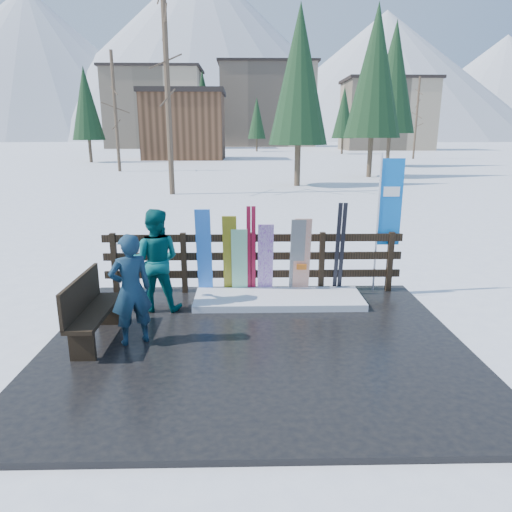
{
  "coord_description": "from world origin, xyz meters",
  "views": [
    {
      "loc": [
        -0.12,
        -6.08,
        2.97
      ],
      "look_at": [
        0.03,
        1.0,
        1.1
      ],
      "focal_mm": 32.0,
      "sensor_mm": 36.0,
      "label": 1
    }
  ],
  "objects_px": {
    "snowboard_2": "(230,256)",
    "snowboard_1": "(240,262)",
    "snowboard_0": "(204,253)",
    "snowboard_3": "(265,260)",
    "bench": "(90,308)",
    "person_front": "(131,290)",
    "rental_flag": "(388,208)",
    "snowboard_5": "(302,257)",
    "snowboard_4": "(297,257)",
    "person_back": "(156,260)"
  },
  "relations": [
    {
      "from": "snowboard_2",
      "to": "snowboard_1",
      "type": "bearing_deg",
      "value": 0.0
    },
    {
      "from": "snowboard_0",
      "to": "snowboard_1",
      "type": "xyz_separation_m",
      "value": [
        0.64,
        0.0,
        -0.18
      ]
    },
    {
      "from": "snowboard_0",
      "to": "snowboard_3",
      "type": "xyz_separation_m",
      "value": [
        1.12,
        0.0,
        -0.13
      ]
    },
    {
      "from": "snowboard_1",
      "to": "bench",
      "type": "bearing_deg",
      "value": -138.04
    },
    {
      "from": "person_front",
      "to": "rental_flag",
      "type": "bearing_deg",
      "value": -179.57
    },
    {
      "from": "snowboard_1",
      "to": "snowboard_5",
      "type": "relative_size",
      "value": 0.88
    },
    {
      "from": "snowboard_4",
      "to": "snowboard_1",
      "type": "bearing_deg",
      "value": 180.0
    },
    {
      "from": "bench",
      "to": "snowboard_3",
      "type": "distance_m",
      "value": 3.23
    },
    {
      "from": "snowboard_5",
      "to": "snowboard_2",
      "type": "bearing_deg",
      "value": 180.0
    },
    {
      "from": "rental_flag",
      "to": "person_back",
      "type": "distance_m",
      "value": 4.31
    },
    {
      "from": "person_front",
      "to": "snowboard_3",
      "type": "bearing_deg",
      "value": -162.48
    },
    {
      "from": "snowboard_1",
      "to": "rental_flag",
      "type": "distance_m",
      "value": 2.92
    },
    {
      "from": "snowboard_3",
      "to": "snowboard_5",
      "type": "height_order",
      "value": "snowboard_5"
    },
    {
      "from": "snowboard_0",
      "to": "person_front",
      "type": "distance_m",
      "value": 2.14
    },
    {
      "from": "snowboard_1",
      "to": "rental_flag",
      "type": "height_order",
      "value": "rental_flag"
    },
    {
      "from": "person_front",
      "to": "snowboard_0",
      "type": "bearing_deg",
      "value": -140.81
    },
    {
      "from": "snowboard_4",
      "to": "person_front",
      "type": "bearing_deg",
      "value": -142.48
    },
    {
      "from": "snowboard_0",
      "to": "snowboard_5",
      "type": "distance_m",
      "value": 1.79
    },
    {
      "from": "snowboard_4",
      "to": "rental_flag",
      "type": "distance_m",
      "value": 1.92
    },
    {
      "from": "bench",
      "to": "person_back",
      "type": "bearing_deg",
      "value": 60.35
    },
    {
      "from": "snowboard_2",
      "to": "snowboard_3",
      "type": "height_order",
      "value": "snowboard_2"
    },
    {
      "from": "person_front",
      "to": "snowboard_4",
      "type": "bearing_deg",
      "value": -169.8
    },
    {
      "from": "snowboard_3",
      "to": "person_back",
      "type": "bearing_deg",
      "value": -161.09
    },
    {
      "from": "snowboard_1",
      "to": "snowboard_0",
      "type": "bearing_deg",
      "value": -180.0
    },
    {
      "from": "snowboard_5",
      "to": "person_back",
      "type": "distance_m",
      "value": 2.63
    },
    {
      "from": "bench",
      "to": "snowboard_4",
      "type": "bearing_deg",
      "value": 30.94
    },
    {
      "from": "snowboard_3",
      "to": "person_back",
      "type": "xyz_separation_m",
      "value": [
        -1.88,
        -0.64,
        0.18
      ]
    },
    {
      "from": "snowboard_3",
      "to": "rental_flag",
      "type": "height_order",
      "value": "rental_flag"
    },
    {
      "from": "person_back",
      "to": "person_front",
      "type": "bearing_deg",
      "value": 89.0
    },
    {
      "from": "snowboard_2",
      "to": "person_front",
      "type": "xyz_separation_m",
      "value": [
        -1.32,
        -1.96,
        0.03
      ]
    },
    {
      "from": "snowboard_0",
      "to": "person_back",
      "type": "distance_m",
      "value": 0.99
    },
    {
      "from": "snowboard_1",
      "to": "snowboard_5",
      "type": "height_order",
      "value": "snowboard_5"
    },
    {
      "from": "snowboard_2",
      "to": "snowboard_3",
      "type": "bearing_deg",
      "value": 0.0
    },
    {
      "from": "snowboard_0",
      "to": "person_back",
      "type": "xyz_separation_m",
      "value": [
        -0.76,
        -0.64,
        0.04
      ]
    },
    {
      "from": "snowboard_0",
      "to": "snowboard_2",
      "type": "bearing_deg",
      "value": 0.0
    },
    {
      "from": "snowboard_0",
      "to": "snowboard_2",
      "type": "distance_m",
      "value": 0.47
    },
    {
      "from": "snowboard_2",
      "to": "person_back",
      "type": "distance_m",
      "value": 1.39
    },
    {
      "from": "snowboard_2",
      "to": "person_front",
      "type": "distance_m",
      "value": 2.37
    },
    {
      "from": "snowboard_5",
      "to": "person_back",
      "type": "xyz_separation_m",
      "value": [
        -2.55,
        -0.64,
        0.13
      ]
    },
    {
      "from": "snowboard_4",
      "to": "person_back",
      "type": "relative_size",
      "value": 0.85
    },
    {
      "from": "snowboard_3",
      "to": "person_front",
      "type": "relative_size",
      "value": 0.88
    },
    {
      "from": "snowboard_1",
      "to": "snowboard_2",
      "type": "distance_m",
      "value": 0.21
    },
    {
      "from": "person_back",
      "to": "snowboard_5",
      "type": "bearing_deg",
      "value": -162.66
    },
    {
      "from": "snowboard_2",
      "to": "bench",
      "type": "bearing_deg",
      "value": -135.61
    },
    {
      "from": "snowboard_0",
      "to": "snowboard_5",
      "type": "xyz_separation_m",
      "value": [
        1.79,
        0.0,
        -0.09
      ]
    },
    {
      "from": "snowboard_3",
      "to": "rental_flag",
      "type": "bearing_deg",
      "value": 6.78
    },
    {
      "from": "snowboard_1",
      "to": "person_back",
      "type": "xyz_separation_m",
      "value": [
        -1.4,
        -0.64,
        0.23
      ]
    },
    {
      "from": "snowboard_1",
      "to": "snowboard_4",
      "type": "relative_size",
      "value": 0.88
    },
    {
      "from": "snowboard_0",
      "to": "person_back",
      "type": "bearing_deg",
      "value": -139.64
    },
    {
      "from": "rental_flag",
      "to": "snowboard_5",
      "type": "bearing_deg",
      "value": -170.43
    }
  ]
}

